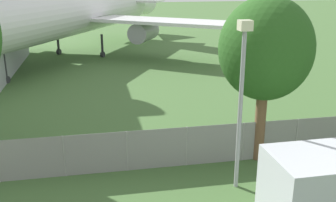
# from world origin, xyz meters

# --- Properties ---
(perimeter_fence) EXTENTS (56.07, 0.07, 1.78)m
(perimeter_fence) POSITION_xyz_m (-0.00, 11.23, 0.89)
(perimeter_fence) COLOR gray
(perimeter_fence) RESTS_ON ground
(airplane) EXTENTS (29.46, 36.77, 12.78)m
(airplane) POSITION_xyz_m (-2.94, 36.12, 4.35)
(airplane) COLOR white
(airplane) RESTS_ON ground
(portable_cabin) EXTENTS (4.32, 2.36, 2.64)m
(portable_cabin) POSITION_xyz_m (6.13, 6.05, 1.32)
(portable_cabin) COLOR silver
(portable_cabin) RESTS_ON ground
(tree_left_of_cabin) EXTENTS (3.92, 3.92, 7.14)m
(tree_left_of_cabin) POSITION_xyz_m (5.85, 11.28, 4.95)
(tree_left_of_cabin) COLOR brown
(tree_left_of_cabin) RESTS_ON ground
(light_mast) EXTENTS (0.44, 0.44, 6.40)m
(light_mast) POSITION_xyz_m (4.04, 9.15, 4.02)
(light_mast) COLOR #99999E
(light_mast) RESTS_ON ground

